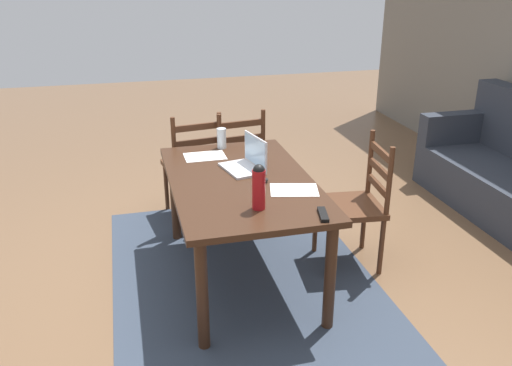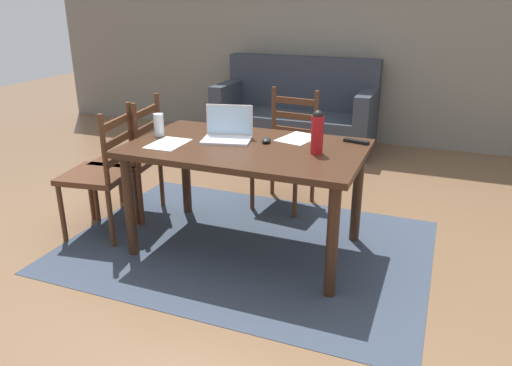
{
  "view_description": "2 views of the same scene",
  "coord_description": "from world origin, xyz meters",
  "px_view_note": "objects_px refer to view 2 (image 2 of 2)",
  "views": [
    {
      "loc": [
        3.19,
        -0.71,
        2.06
      ],
      "look_at": [
        -0.15,
        0.14,
        0.64
      ],
      "focal_mm": 37.67,
      "sensor_mm": 36.0,
      "label": 1
    },
    {
      "loc": [
        1.18,
        -2.83,
        1.65
      ],
      "look_at": [
        0.12,
        -0.14,
        0.55
      ],
      "focal_mm": 34.29,
      "sensor_mm": 36.0,
      "label": 2
    }
  ],
  "objects_px": {
    "chair_left_near": "(101,174)",
    "drinking_glass": "(159,125)",
    "couch": "(296,115)",
    "tv_remote": "(356,141)",
    "computer_mouse": "(266,140)",
    "dining_table": "(246,159)",
    "chair_left_far": "(132,159)",
    "laptop": "(228,131)",
    "chair_far_head": "(286,151)",
    "water_bottle": "(317,131)"
  },
  "relations": [
    {
      "from": "water_bottle",
      "to": "drinking_glass",
      "type": "height_order",
      "value": "water_bottle"
    },
    {
      "from": "dining_table",
      "to": "chair_far_head",
      "type": "height_order",
      "value": "chair_far_head"
    },
    {
      "from": "chair_left_near",
      "to": "laptop",
      "type": "height_order",
      "value": "laptop"
    },
    {
      "from": "dining_table",
      "to": "chair_far_head",
      "type": "relative_size",
      "value": 1.61
    },
    {
      "from": "couch",
      "to": "water_bottle",
      "type": "relative_size",
      "value": 6.64
    },
    {
      "from": "chair_left_near",
      "to": "chair_far_head",
      "type": "bearing_deg",
      "value": 43.64
    },
    {
      "from": "couch",
      "to": "tv_remote",
      "type": "bearing_deg",
      "value": -64.0
    },
    {
      "from": "drinking_glass",
      "to": "chair_left_near",
      "type": "bearing_deg",
      "value": -155.59
    },
    {
      "from": "couch",
      "to": "computer_mouse",
      "type": "height_order",
      "value": "couch"
    },
    {
      "from": "chair_left_near",
      "to": "laptop",
      "type": "xyz_separation_m",
      "value": [
        0.88,
        0.27,
        0.34
      ]
    },
    {
      "from": "chair_left_far",
      "to": "laptop",
      "type": "bearing_deg",
      "value": -6.43
    },
    {
      "from": "laptop",
      "to": "water_bottle",
      "type": "height_order",
      "value": "water_bottle"
    },
    {
      "from": "drinking_glass",
      "to": "computer_mouse",
      "type": "bearing_deg",
      "value": 8.38
    },
    {
      "from": "water_bottle",
      "to": "laptop",
      "type": "bearing_deg",
      "value": 172.3
    },
    {
      "from": "couch",
      "to": "water_bottle",
      "type": "bearing_deg",
      "value": -70.51
    },
    {
      "from": "chair_far_head",
      "to": "water_bottle",
      "type": "xyz_separation_m",
      "value": [
        0.47,
        -0.83,
        0.42
      ]
    },
    {
      "from": "dining_table",
      "to": "water_bottle",
      "type": "relative_size",
      "value": 5.63
    },
    {
      "from": "laptop",
      "to": "drinking_glass",
      "type": "distance_m",
      "value": 0.49
    },
    {
      "from": "couch",
      "to": "drinking_glass",
      "type": "bearing_deg",
      "value": -94.89
    },
    {
      "from": "dining_table",
      "to": "drinking_glass",
      "type": "distance_m",
      "value": 0.68
    },
    {
      "from": "chair_far_head",
      "to": "drinking_glass",
      "type": "height_order",
      "value": "chair_far_head"
    },
    {
      "from": "dining_table",
      "to": "chair_far_head",
      "type": "bearing_deg",
      "value": 89.7
    },
    {
      "from": "chair_left_far",
      "to": "drinking_glass",
      "type": "distance_m",
      "value": 0.56
    },
    {
      "from": "chair_far_head",
      "to": "chair_left_near",
      "type": "relative_size",
      "value": 1.0
    },
    {
      "from": "chair_left_near",
      "to": "computer_mouse",
      "type": "bearing_deg",
      "value": 14.19
    },
    {
      "from": "dining_table",
      "to": "computer_mouse",
      "type": "height_order",
      "value": "computer_mouse"
    },
    {
      "from": "dining_table",
      "to": "water_bottle",
      "type": "bearing_deg",
      "value": 0.35
    },
    {
      "from": "water_bottle",
      "to": "chair_far_head",
      "type": "bearing_deg",
      "value": 119.43
    },
    {
      "from": "dining_table",
      "to": "computer_mouse",
      "type": "relative_size",
      "value": 15.25
    },
    {
      "from": "chair_left_near",
      "to": "drinking_glass",
      "type": "relative_size",
      "value": 6.13
    },
    {
      "from": "dining_table",
      "to": "water_bottle",
      "type": "xyz_separation_m",
      "value": [
        0.47,
        0.0,
        0.23
      ]
    },
    {
      "from": "drinking_glass",
      "to": "computer_mouse",
      "type": "distance_m",
      "value": 0.76
    },
    {
      "from": "chair_left_near",
      "to": "couch",
      "type": "distance_m",
      "value": 2.81
    },
    {
      "from": "couch",
      "to": "computer_mouse",
      "type": "bearing_deg",
      "value": -77.71
    },
    {
      "from": "chair_far_head",
      "to": "water_bottle",
      "type": "height_order",
      "value": "water_bottle"
    },
    {
      "from": "chair_left_far",
      "to": "computer_mouse",
      "type": "xyz_separation_m",
      "value": [
        1.15,
        -0.08,
        0.3
      ]
    },
    {
      "from": "chair_left_far",
      "to": "dining_table",
      "type": "bearing_deg",
      "value": -10.18
    },
    {
      "from": "computer_mouse",
      "to": "chair_left_far",
      "type": "bearing_deg",
      "value": 163.99
    },
    {
      "from": "drinking_glass",
      "to": "dining_table",
      "type": "bearing_deg",
      "value": -0.17
    },
    {
      "from": "drinking_glass",
      "to": "tv_remote",
      "type": "xyz_separation_m",
      "value": [
        1.31,
        0.32,
        -0.07
      ]
    },
    {
      "from": "chair_left_near",
      "to": "tv_remote",
      "type": "height_order",
      "value": "chair_left_near"
    },
    {
      "from": "computer_mouse",
      "to": "dining_table",
      "type": "bearing_deg",
      "value": -143.09
    },
    {
      "from": "chair_left_near",
      "to": "tv_remote",
      "type": "xyz_separation_m",
      "value": [
        1.71,
        0.5,
        0.29
      ]
    },
    {
      "from": "chair_far_head",
      "to": "laptop",
      "type": "relative_size",
      "value": 2.63
    },
    {
      "from": "chair_far_head",
      "to": "tv_remote",
      "type": "distance_m",
      "value": 0.87
    },
    {
      "from": "couch",
      "to": "drinking_glass",
      "type": "height_order",
      "value": "couch"
    },
    {
      "from": "computer_mouse",
      "to": "water_bottle",
      "type": "bearing_deg",
      "value": -28.71
    },
    {
      "from": "chair_left_far",
      "to": "tv_remote",
      "type": "xyz_separation_m",
      "value": [
        1.71,
        0.14,
        0.29
      ]
    },
    {
      "from": "laptop",
      "to": "computer_mouse",
      "type": "relative_size",
      "value": 3.61
    },
    {
      "from": "dining_table",
      "to": "chair_left_near",
      "type": "xyz_separation_m",
      "value": [
        -1.05,
        -0.18,
        -0.19
      ]
    }
  ]
}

